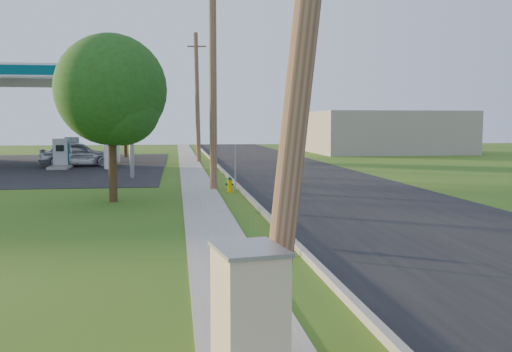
{
  "coord_description": "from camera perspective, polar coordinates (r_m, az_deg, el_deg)",
  "views": [
    {
      "loc": [
        -2.21,
        -7.73,
        2.87
      ],
      "look_at": [
        0.0,
        8.0,
        1.4
      ],
      "focal_mm": 40.0,
      "sensor_mm": 36.0,
      "label": 1
    }
  ],
  "objects": [
    {
      "name": "curb",
      "position": [
        18.15,
        0.68,
        -3.57
      ],
      "size": [
        0.15,
        120.0,
        0.15
      ],
      "primitive_type": "cube",
      "color": "gray",
      "rests_on": "ground"
    },
    {
      "name": "sidewalk",
      "position": [
        17.99,
        -4.85,
        -3.86
      ],
      "size": [
        1.5,
        120.0,
        0.03
      ],
      "primitive_type": "cube",
      "color": "gray",
      "rests_on": "ground"
    },
    {
      "name": "sign_post_near",
      "position": [
        12.33,
        3.62,
        -3.45
      ],
      "size": [
        0.05,
        0.04,
        2.0
      ],
      "primitive_type": "cube",
      "color": "gray",
      "rests_on": "ground"
    },
    {
      "name": "utility_cabinet",
      "position": [
        6.33,
        -0.7,
        -13.97
      ],
      "size": [
        0.84,
        1.01,
        1.56
      ],
      "color": "tan",
      "rests_on": "ground"
    },
    {
      "name": "hydrant_far",
      "position": [
        36.29,
        -4.31,
        1.35
      ],
      "size": [
        0.4,
        0.36,
        0.78
      ],
      "color": "#FFBB03",
      "rests_on": "ground"
    },
    {
      "name": "car_silver",
      "position": [
        39.69,
        -17.37,
        2.12
      ],
      "size": [
        5.17,
        2.74,
        1.68
      ],
      "primitive_type": "imported",
      "rotation": [
        0.0,
        0.0,
        1.73
      ],
      "color": "#B4B6BB",
      "rests_on": "ground"
    },
    {
      "name": "fuel_pump_se",
      "position": [
        42.42,
        -17.9,
        2.14
      ],
      "size": [
        1.2,
        3.2,
        1.9
      ],
      "color": "gray",
      "rests_on": "ground"
    },
    {
      "name": "road",
      "position": [
        19.17,
        12.61,
        -3.42
      ],
      "size": [
        8.0,
        120.0,
        0.02
      ],
      "primitive_type": "cube",
      "color": "black",
      "rests_on": "ground"
    },
    {
      "name": "hydrant_near",
      "position": [
        13.5,
        2.27,
        -5.49
      ],
      "size": [
        0.37,
        0.33,
        0.71
      ],
      "color": "#FDD600",
      "rests_on": "ground"
    },
    {
      "name": "sign_post_mid",
      "position": [
        23.93,
        -2.08,
        0.81
      ],
      "size": [
        0.05,
        0.04,
        2.0
      ],
      "primitive_type": "cube",
      "color": "gray",
      "rests_on": "ground"
    },
    {
      "name": "distant_building",
      "position": [
        56.48,
        13.0,
        4.28
      ],
      "size": [
        14.0,
        10.0,
        4.0
      ],
      "primitive_type": "cube",
      "color": "gray",
      "rests_on": "ground"
    },
    {
      "name": "tree_lot",
      "position": [
        49.08,
        -12.89,
        7.32
      ],
      "size": [
        4.84,
        4.84,
        7.33
      ],
      "color": "#342413",
      "rests_on": "ground"
    },
    {
      "name": "utility_pole_far",
      "position": [
        42.81,
        -5.9,
        7.85
      ],
      "size": [
        1.4,
        0.32,
        9.5
      ],
      "color": "brown",
      "rests_on": "ground"
    },
    {
      "name": "fuel_pump_ne",
      "position": [
        38.49,
        -18.92,
        1.81
      ],
      "size": [
        1.2,
        3.2,
        1.9
      ],
      "color": "gray",
      "rests_on": "ground"
    },
    {
      "name": "sign_post_far",
      "position": [
        36.06,
        -4.08,
        2.31
      ],
      "size": [
        0.05,
        0.04,
        2.0
      ],
      "primitive_type": "cube",
      "color": "gray",
      "rests_on": "ground"
    },
    {
      "name": "ground_plane",
      "position": [
        8.54,
        7.74,
        -14.41
      ],
      "size": [
        140.0,
        140.0,
        0.0
      ],
      "primitive_type": "plane",
      "color": "#245415",
      "rests_on": "ground"
    },
    {
      "name": "price_pylon",
      "position": [
        30.43,
        -12.48,
        10.0
      ],
      "size": [
        0.34,
        2.04,
        6.85
      ],
      "color": "gray",
      "rests_on": "ground"
    },
    {
      "name": "tree_verge",
      "position": [
        21.34,
        -14.06,
        7.95
      ],
      "size": [
        4.02,
        4.02,
        6.09
      ],
      "color": "#342413",
      "rests_on": "ground"
    },
    {
      "name": "hydrant_mid",
      "position": [
        23.77,
        -2.65,
        -0.86
      ],
      "size": [
        0.34,
        0.31,
        0.66
      ],
      "color": "#E7AD00",
      "rests_on": "ground"
    },
    {
      "name": "utility_pole_mid",
      "position": [
        24.87,
        -4.33,
        10.08
      ],
      "size": [
        1.4,
        0.32,
        9.8
      ],
      "color": "brown",
      "rests_on": "ground"
    }
  ]
}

